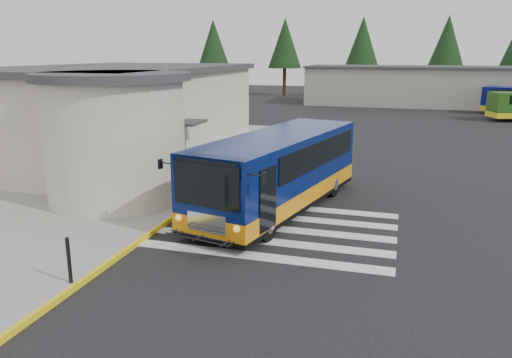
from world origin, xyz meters
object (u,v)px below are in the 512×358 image
(pedestrian_b, at_px, (123,184))
(bollard, at_px, (69,260))
(transit_bus, at_px, (278,174))
(pedestrian_a, at_px, (128,191))

(pedestrian_b, xyz_separation_m, bollard, (2.04, -5.98, -0.26))
(transit_bus, bearing_deg, pedestrian_a, -141.75)
(pedestrian_a, height_order, pedestrian_b, pedestrian_b)
(pedestrian_a, bearing_deg, bollard, 172.96)
(pedestrian_b, bearing_deg, bollard, -19.33)
(transit_bus, relative_size, pedestrian_a, 6.56)
(transit_bus, xyz_separation_m, pedestrian_a, (-4.84, -2.30, -0.41))
(transit_bus, relative_size, bollard, 8.64)
(transit_bus, xyz_separation_m, pedestrian_b, (-5.41, -1.66, -0.34))
(pedestrian_a, xyz_separation_m, pedestrian_b, (-0.57, 0.64, 0.07))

